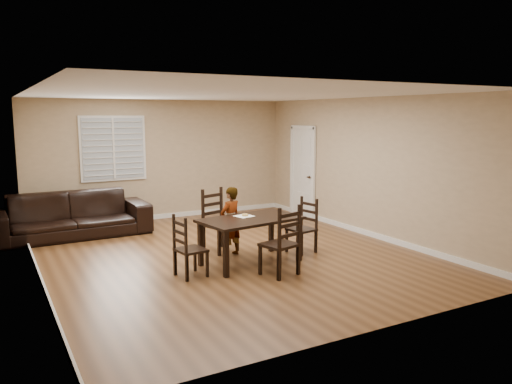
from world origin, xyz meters
TOP-DOWN VIEW (x-y plane):
  - ground at (0.00, 0.00)m, footprint 7.00×7.00m
  - room at (0.04, 0.18)m, footprint 6.04×7.04m
  - dining_table at (0.08, -0.60)m, footprint 1.69×1.10m
  - chair_near at (-0.08, 0.41)m, footprint 0.61×0.59m
  - chair_far at (0.21, -1.44)m, footprint 0.58×0.55m
  - chair_left at (-1.11, -0.77)m, footprint 0.44×0.47m
  - chair_right at (1.27, -0.43)m, footprint 0.47×0.49m
  - child at (-0.00, -0.03)m, footprint 0.50×0.41m
  - napkin at (0.05, -0.42)m, footprint 0.32×0.32m
  - donut at (0.07, -0.42)m, footprint 0.11×0.11m
  - sofa at (-2.15, 2.65)m, footprint 2.96×1.21m

SIDE VIEW (x-z plane):
  - ground at x=0.00m, z-range 0.00..0.00m
  - chair_left at x=-1.11m, z-range -0.04..0.88m
  - chair_right at x=1.27m, z-range -0.04..0.90m
  - sofa at x=-2.15m, z-range 0.00..0.86m
  - chair_far at x=0.21m, z-range -0.05..1.02m
  - chair_near at x=-0.08m, z-range -0.05..1.05m
  - child at x=0.00m, z-range 0.00..1.17m
  - dining_table at x=0.08m, z-range 0.28..1.02m
  - napkin at x=0.05m, z-range 0.74..0.75m
  - donut at x=0.07m, z-range 0.75..0.79m
  - room at x=0.04m, z-range 0.45..3.17m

